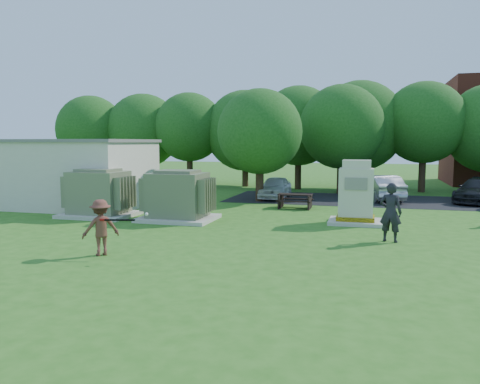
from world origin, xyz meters
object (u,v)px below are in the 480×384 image
(picnic_table, at_px, (295,199))
(car_dark, at_px, (479,190))
(generator_cabinet, at_px, (356,196))
(person_by_generator, at_px, (391,212))
(transformer_left, at_px, (99,194))
(transformer_right, at_px, (178,197))
(batter, at_px, (101,227))
(car_silver_a, at_px, (381,188))
(car_white, at_px, (275,187))

(picnic_table, relative_size, car_dark, 0.37)
(generator_cabinet, bearing_deg, person_by_generator, -69.78)
(car_dark, bearing_deg, transformer_left, -126.99)
(transformer_right, distance_m, batter, 6.22)
(generator_cabinet, xyz_separation_m, car_dark, (6.10, 8.44, -0.45))
(transformer_right, height_order, picnic_table, transformer_right)
(transformer_left, distance_m, transformer_right, 3.70)
(generator_cabinet, xyz_separation_m, car_silver_a, (1.11, 8.14, -0.40))
(generator_cabinet, relative_size, car_silver_a, 0.59)
(car_white, bearing_deg, transformer_right, -106.17)
(batter, bearing_deg, person_by_generator, 163.05)
(transformer_right, relative_size, car_dark, 0.67)
(person_by_generator, bearing_deg, transformer_right, -0.12)
(person_by_generator, distance_m, car_white, 12.04)
(picnic_table, bearing_deg, transformer_left, -148.82)
(transformer_left, height_order, car_dark, transformer_left)
(generator_cabinet, xyz_separation_m, batter, (-6.80, -7.35, -0.30))
(batter, height_order, car_white, batter)
(generator_cabinet, height_order, picnic_table, generator_cabinet)
(transformer_left, xyz_separation_m, car_dark, (16.90, 9.58, -0.32))
(picnic_table, bearing_deg, batter, -109.25)
(transformer_left, distance_m, car_dark, 19.43)
(car_silver_a, distance_m, car_dark, 5.00)
(person_by_generator, height_order, car_dark, person_by_generator)
(picnic_table, xyz_separation_m, batter, (-3.82, -10.94, 0.36))
(transformer_right, xyz_separation_m, picnic_table, (4.12, 4.73, -0.53))
(batter, relative_size, car_silver_a, 0.38)
(generator_cabinet, bearing_deg, batter, -132.77)
(transformer_right, xyz_separation_m, car_silver_a, (8.21, 9.28, -0.27))
(batter, bearing_deg, car_dark, -173.49)
(picnic_table, height_order, batter, batter)
(transformer_right, distance_m, car_dark, 16.31)
(transformer_right, bearing_deg, transformer_left, 180.00)
(transformer_left, distance_m, car_silver_a, 15.10)
(transformer_right, xyz_separation_m, car_white, (2.39, 8.40, -0.34))
(generator_cabinet, distance_m, picnic_table, 4.71)
(car_silver_a, bearing_deg, person_by_generator, 74.68)
(person_by_generator, bearing_deg, car_silver_a, -75.61)
(car_white, distance_m, car_silver_a, 5.89)
(transformer_left, xyz_separation_m, picnic_table, (7.82, 4.73, -0.53))
(transformer_left, relative_size, car_dark, 0.67)
(transformer_left, xyz_separation_m, batter, (4.00, -6.21, -0.17))
(transformer_right, height_order, car_white, transformer_right)
(person_by_generator, distance_m, car_dark, 12.66)
(transformer_left, relative_size, picnic_table, 1.82)
(generator_cabinet, xyz_separation_m, person_by_generator, (1.19, -3.23, -0.14))
(generator_cabinet, height_order, person_by_generator, generator_cabinet)
(car_dark, bearing_deg, car_silver_a, -153.10)
(transformer_left, distance_m, generator_cabinet, 10.86)
(person_by_generator, xyz_separation_m, car_white, (-5.90, 10.49, -0.33))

